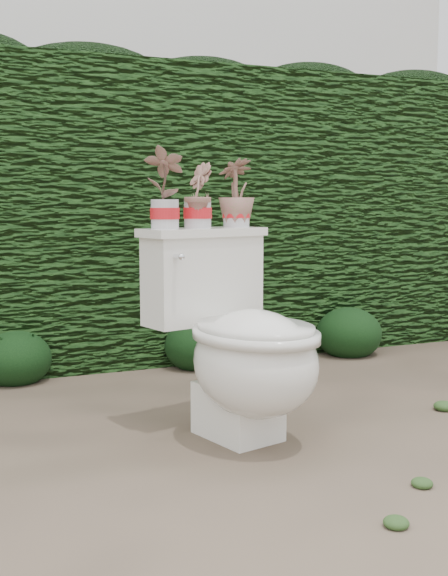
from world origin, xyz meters
name	(u,v)px	position (x,y,z in m)	size (l,w,h in m)	color
ground	(175,438)	(0.00, 0.00, 0.00)	(60.00, 60.00, 0.00)	#7B6955
hedge	(81,215)	(0.00, 1.60, 0.80)	(8.00, 1.00, 1.60)	#244D19
house_wall	(50,102)	(0.60, 6.00, 2.00)	(8.00, 3.50, 4.00)	silver
toilet	(241,345)	(0.23, -0.10, 0.36)	(0.61, 0.77, 0.78)	silver
potted_plant_left	(165,190)	(0.00, 0.09, 0.92)	(0.15, 0.10, 0.29)	#368128
potted_plant_center	(198,197)	(0.14, 0.13, 0.90)	(0.13, 0.11, 0.24)	#368128
potted_plant_right	(236,195)	(0.33, 0.17, 0.90)	(0.14, 0.14, 0.26)	#368128
liriope_clump_2	(15,353)	(-0.44, 1.11, 0.14)	(0.35, 0.35, 0.28)	#143312
liriope_clump_3	(198,340)	(0.50, 1.05, 0.15)	(0.36, 0.36, 0.29)	#143312
liriope_clump_4	(349,328)	(1.41, 1.01, 0.15)	(0.38, 0.38, 0.30)	#143312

